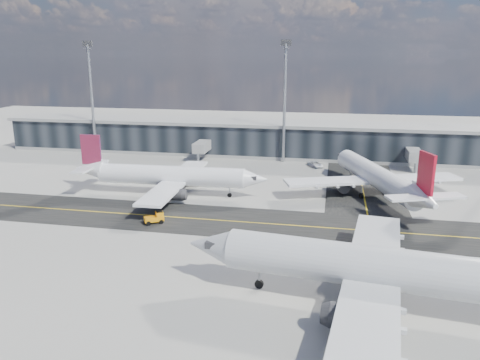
{
  "coord_description": "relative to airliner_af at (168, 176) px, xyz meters",
  "views": [
    {
      "loc": [
        11.71,
        -64.26,
        25.6
      ],
      "look_at": [
        -3.35,
        10.72,
        5.0
      ],
      "focal_mm": 35.0,
      "sensor_mm": 36.0,
      "label": 1
    }
  ],
  "objects": [
    {
      "name": "terminal_concourse",
      "position": [
        18.14,
        38.83,
        0.47
      ],
      "size": [
        152.0,
        19.8,
        8.8
      ],
      "color": "black",
      "rests_on": "ground"
    },
    {
      "name": "airliner_af",
      "position": [
        0.0,
        0.0,
        0.0
      ],
      "size": [
        37.0,
        31.5,
        10.98
      ],
      "rotation": [
        0.0,
        0.0,
        -1.54
      ],
      "color": "white",
      "rests_on": "ground"
    },
    {
      "name": "taxiway_lanes",
      "position": [
        22.02,
        -5.36,
        -3.62
      ],
      "size": [
        180.0,
        63.0,
        0.03
      ],
      "color": "black",
      "rests_on": "ground"
    },
    {
      "name": "service_van",
      "position": [
        26.11,
        27.9,
        -2.95
      ],
      "size": [
        4.45,
        5.28,
        1.34
      ],
      "primitive_type": "imported",
      "rotation": [
        0.0,
        0.0,
        0.56
      ],
      "color": "white",
      "rests_on": "ground"
    },
    {
      "name": "baggage_tug",
      "position": [
        3.29,
        -15.31,
        -2.69
      ],
      "size": [
        3.27,
        2.77,
        1.87
      ],
      "rotation": [
        0.0,
        0.0,
        -1.01
      ],
      "color": "orange",
      "rests_on": "ground"
    },
    {
      "name": "floodlight_masts",
      "position": [
        18.1,
        31.9,
        11.98
      ],
      "size": [
        102.5,
        0.7,
        28.9
      ],
      "color": "gray",
      "rests_on": "ground"
    },
    {
      "name": "airliner_redtail",
      "position": [
        38.15,
        5.81,
        0.24
      ],
      "size": [
        33.1,
        38.32,
        11.7
      ],
      "rotation": [
        0.0,
        0.0,
        0.35
      ],
      "color": "white",
      "rests_on": "ground"
    },
    {
      "name": "airliner_near",
      "position": [
        36.32,
        -34.58,
        0.72
      ],
      "size": [
        44.39,
        37.94,
        13.14
      ],
      "rotation": [
        0.0,
        0.0,
        1.45
      ],
      "color": "#BCBEC0",
      "rests_on": "ground"
    },
    {
      "name": "ground",
      "position": [
        18.1,
        -16.1,
        -3.63
      ],
      "size": [
        300.0,
        300.0,
        0.0
      ],
      "primitive_type": "plane",
      "color": "gray",
      "rests_on": "ground"
    }
  ]
}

